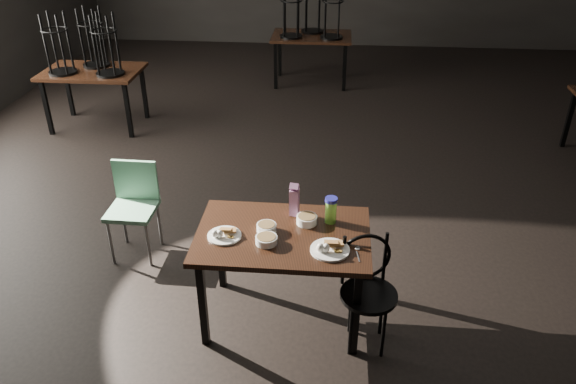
# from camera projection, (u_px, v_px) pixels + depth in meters

# --- Properties ---
(main_table) EXTENTS (1.20, 0.80, 0.75)m
(main_table) POSITION_uv_depth(u_px,v_px,m) (283.00, 243.00, 3.90)
(main_table) COLOR black
(main_table) RESTS_ON ground
(plate_left) EXTENTS (0.23, 0.23, 0.08)m
(plate_left) POSITION_uv_depth(u_px,v_px,m) (224.00, 234.00, 3.81)
(plate_left) COLOR white
(plate_left) RESTS_ON main_table
(plate_right) EXTENTS (0.26, 0.26, 0.08)m
(plate_right) POSITION_uv_depth(u_px,v_px,m) (330.00, 248.00, 3.67)
(plate_right) COLOR white
(plate_right) RESTS_ON main_table
(bowl_near) EXTENTS (0.14, 0.14, 0.05)m
(bowl_near) POSITION_uv_depth(u_px,v_px,m) (266.00, 227.00, 3.87)
(bowl_near) COLOR white
(bowl_near) RESTS_ON main_table
(bowl_far) EXTENTS (0.15, 0.15, 0.06)m
(bowl_far) POSITION_uv_depth(u_px,v_px,m) (307.00, 219.00, 3.96)
(bowl_far) COLOR white
(bowl_far) RESTS_ON main_table
(bowl_big) EXTENTS (0.15, 0.15, 0.05)m
(bowl_big) POSITION_uv_depth(u_px,v_px,m) (266.00, 240.00, 3.75)
(bowl_big) COLOR white
(bowl_big) RESTS_ON main_table
(juice_carton) EXTENTS (0.07, 0.07, 0.26)m
(juice_carton) POSITION_uv_depth(u_px,v_px,m) (294.00, 200.00, 4.02)
(juice_carton) COLOR #83176B
(juice_carton) RESTS_ON main_table
(water_bottle) EXTENTS (0.11, 0.11, 0.20)m
(water_bottle) POSITION_uv_depth(u_px,v_px,m) (331.00, 210.00, 3.94)
(water_bottle) COLOR #87EA45
(water_bottle) RESTS_ON main_table
(spoon) EXTENTS (0.04, 0.18, 0.01)m
(spoon) POSITION_uv_depth(u_px,v_px,m) (358.00, 249.00, 3.69)
(spoon) COLOR silver
(spoon) RESTS_ON main_table
(bentwood_chair) EXTENTS (0.42, 0.41, 0.82)m
(bentwood_chair) POSITION_uv_depth(u_px,v_px,m) (367.00, 283.00, 3.80)
(bentwood_chair) COLOR black
(bentwood_chair) RESTS_ON ground
(school_chair) EXTENTS (0.39, 0.39, 0.82)m
(school_chair) POSITION_uv_depth(u_px,v_px,m) (134.00, 201.00, 4.73)
(school_chair) COLOR #67A07E
(school_chair) RESTS_ON ground
(bg_table_left) EXTENTS (1.20, 0.80, 1.48)m
(bg_table_left) POSITION_uv_depth(u_px,v_px,m) (91.00, 68.00, 6.99)
(bg_table_left) COLOR black
(bg_table_left) RESTS_ON ground
(bg_table_far) EXTENTS (1.20, 0.80, 1.48)m
(bg_table_far) POSITION_uv_depth(u_px,v_px,m) (312.00, 33.00, 8.48)
(bg_table_far) COLOR black
(bg_table_far) RESTS_ON ground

